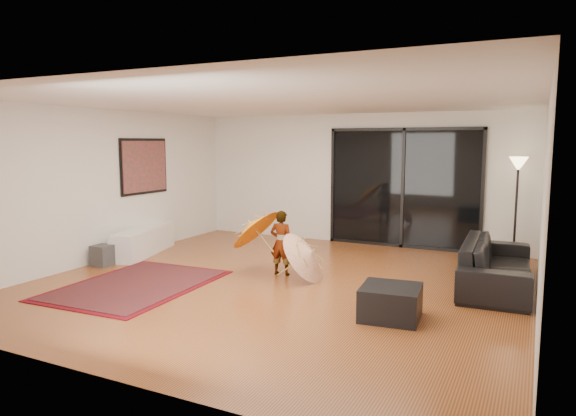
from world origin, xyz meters
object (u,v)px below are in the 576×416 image
Objects in this scene: ottoman at (391,302)px; child at (281,243)px; sofa at (497,264)px; media_console at (144,241)px.

ottoman is 0.66× the size of child.
sofa is at bearing -172.29° from child.
media_console is at bearing 92.84° from sofa.
child reaches higher than media_console.
child is (-2.12, 1.25, 0.32)m from ottoman.
sofa is at bearing 62.52° from ottoman.
sofa reaches higher than media_console.
child is at bearing -19.34° from media_console.
ottoman is at bearing 150.39° from sofa.
child is (-3.16, -0.75, 0.18)m from sofa.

